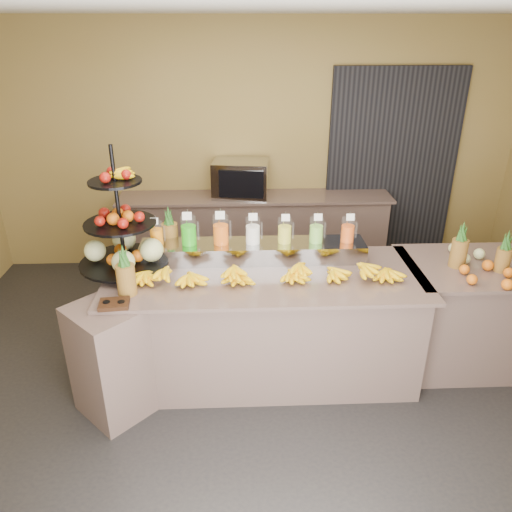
{
  "coord_description": "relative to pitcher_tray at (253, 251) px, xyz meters",
  "views": [
    {
      "loc": [
        -0.22,
        -3.17,
        2.74
      ],
      "look_at": [
        -0.07,
        0.3,
        1.09
      ],
      "focal_mm": 35.0,
      "sensor_mm": 36.0,
      "label": 1
    }
  ],
  "objects": [
    {
      "name": "condiment_caddy",
      "position": [
        -1.0,
        -0.71,
        -0.06
      ],
      "size": [
        0.22,
        0.17,
        0.03
      ],
      "primitive_type": "cube",
      "rotation": [
        0.0,
        0.0,
        0.09
      ],
      "color": "black",
      "rests_on": "buffet_counter"
    },
    {
      "name": "juice_pitcher_orange_a",
      "position": [
        -0.78,
        -0.0,
        0.16
      ],
      "size": [
        0.11,
        0.11,
        0.26
      ],
      "color": "silver",
      "rests_on": "pitcher_tray"
    },
    {
      "name": "oven_warmer",
      "position": [
        -0.07,
        1.67,
        0.13
      ],
      "size": [
        0.66,
        0.5,
        0.41
      ],
      "primitive_type": "cube",
      "rotation": [
        0.0,
        0.0,
        -0.13
      ],
      "color": "gray",
      "rests_on": "back_ledge"
    },
    {
      "name": "buffet_counter",
      "position": [
        -0.03,
        -0.32,
        -0.54
      ],
      "size": [
        2.75,
        1.25,
        0.93
      ],
      "color": "gray",
      "rests_on": "ground"
    },
    {
      "name": "room_envelope",
      "position": [
        0.27,
        0.21,
        0.87
      ],
      "size": [
        6.04,
        5.02,
        2.82
      ],
      "color": "olive",
      "rests_on": "ground"
    },
    {
      "name": "juice_pitcher_orange_b",
      "position": [
        -0.26,
        -0.0,
        0.18
      ],
      "size": [
        0.13,
        0.13,
        0.31
      ],
      "color": "silver",
      "rests_on": "pitcher_tray"
    },
    {
      "name": "pitcher_tray",
      "position": [
        0.0,
        0.0,
        0.0
      ],
      "size": [
        1.85,
        0.3,
        0.15
      ],
      "primitive_type": "cube",
      "color": "gray",
      "rests_on": "buffet_counter"
    },
    {
      "name": "juice_pitcher_lemon",
      "position": [
        0.26,
        -0.0,
        0.17
      ],
      "size": [
        0.11,
        0.12,
        0.28
      ],
      "color": "silver",
      "rests_on": "pitcher_tray"
    },
    {
      "name": "juice_pitcher_lime",
      "position": [
        0.52,
        -0.0,
        0.17
      ],
      "size": [
        0.11,
        0.12,
        0.28
      ],
      "color": "silver",
      "rests_on": "pitcher_tray"
    },
    {
      "name": "juice_pitcher_orange_c",
      "position": [
        0.78,
        -0.0,
        0.17
      ],
      "size": [
        0.11,
        0.12,
        0.27
      ],
      "color": "silver",
      "rests_on": "pitcher_tray"
    },
    {
      "name": "banana_heap",
      "position": [
        0.08,
        -0.36,
        -0.0
      ],
      "size": [
        2.07,
        0.19,
        0.17
      ],
      "color": "yellow",
      "rests_on": "buffet_counter"
    },
    {
      "name": "juice_pitcher_green",
      "position": [
        -0.52,
        -0.0,
        0.18
      ],
      "size": [
        0.13,
        0.13,
        0.31
      ],
      "color": "silver",
      "rests_on": "pitcher_tray"
    },
    {
      "name": "ground",
      "position": [
        0.09,
        -0.58,
        -1.01
      ],
      "size": [
        6.0,
        6.0,
        0.0
      ],
      "primitive_type": "plane",
      "color": "black",
      "rests_on": "ground"
    },
    {
      "name": "juice_pitcher_milk",
      "position": [
        -0.0,
        -0.0,
        0.17
      ],
      "size": [
        0.12,
        0.12,
        0.29
      ],
      "color": "silver",
      "rests_on": "pitcher_tray"
    },
    {
      "name": "right_counter",
      "position": [
        1.79,
        -0.18,
        -0.54
      ],
      "size": [
        1.08,
        0.88,
        0.93
      ],
      "color": "gray",
      "rests_on": "ground"
    },
    {
      "name": "right_fruit_pile",
      "position": [
        1.79,
        -0.34,
        -0.0
      ],
      "size": [
        0.44,
        0.42,
        0.23
      ],
      "color": "brown",
      "rests_on": "right_counter"
    },
    {
      "name": "back_ledge",
      "position": [
        0.09,
        1.67,
        -0.54
      ],
      "size": [
        3.1,
        0.55,
        0.93
      ],
      "color": "gray",
      "rests_on": "ground"
    },
    {
      "name": "pineapple_left_b",
      "position": [
        -0.7,
        0.19,
        0.08
      ],
      "size": [
        0.14,
        0.14,
        0.42
      ],
      "rotation": [
        0.0,
        0.0,
        0.22
      ],
      "color": "brown",
      "rests_on": "buffet_counter"
    },
    {
      "name": "fruit_stand",
      "position": [
        -0.98,
        -0.12,
        0.18
      ],
      "size": [
        0.91,
        0.91,
        1.0
      ],
      "rotation": [
        0.0,
        0.0,
        0.34
      ],
      "color": "black",
      "rests_on": "buffet_counter"
    },
    {
      "name": "pineapple_left_a",
      "position": [
        -0.93,
        -0.54,
        0.07
      ],
      "size": [
        0.14,
        0.14,
        0.39
      ],
      "rotation": [
        0.0,
        0.0,
        -0.2
      ],
      "color": "brown",
      "rests_on": "buffet_counter"
    }
  ]
}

